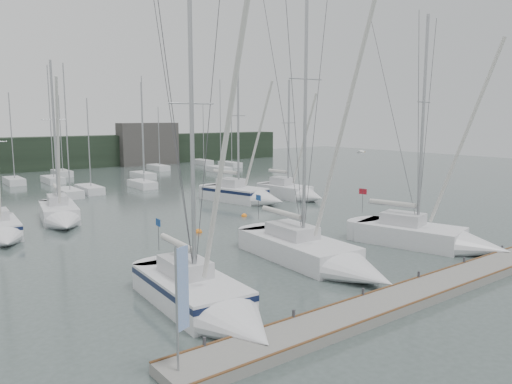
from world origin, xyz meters
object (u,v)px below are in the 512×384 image
Objects in this scene: sailboat_near_center at (325,259)px; dock_banner at (181,296)px; buoy_a at (199,232)px; sailboat_mid_d at (248,196)px; buoy_b at (244,216)px; sailboat_mid_b at (61,216)px; sailboat_near_right at (441,240)px; sailboat_near_left at (210,303)px; sailboat_mid_e at (296,193)px; sailboat_mid_a at (1,232)px.

sailboat_near_center is 4.37× the size of dock_banner.
buoy_a is 0.14× the size of dock_banner.
dock_banner is at bearing -143.74° from sailboat_mid_d.
sailboat_mid_b is at bearing 154.70° from buoy_b.
sailboat_near_right is 1.11× the size of sailboat_mid_d.
sailboat_mid_d is (0.38, 20.60, 0.09)m from sailboat_near_right.
sailboat_near_left is at bearing -129.69° from buoy_b.
dock_banner is at bearing -142.69° from sailboat_mid_e.
sailboat_near_right is 20.70m from dock_banner.
buoy_b is at bearing 88.05° from sailboat_near_right.
sailboat_mid_b is 0.96× the size of sailboat_mid_d.
dock_banner is at bearing -151.28° from sailboat_near_center.
sailboat_near_center is at bearing -49.83° from sailboat_mid_a.
sailboat_near_center reaches higher than sailboat_near_left.
dock_banner is (-3.71, -25.61, 2.13)m from sailboat_mid_b.
sailboat_near_left is 15.04m from buoy_a.
sailboat_mid_a is 0.82× the size of sailboat_mid_b.
sailboat_mid_b is 25.96m from dock_banner.
sailboat_near_left reaches higher than buoy_b.
buoy_a is (11.45, -5.94, -0.56)m from sailboat_mid_a.
sailboat_near_right is 31.61× the size of buoy_b.
sailboat_mid_b is 3.34× the size of dock_banner.
sailboat_mid_b is (-7.90, 20.14, 0.02)m from sailboat_near_center.
sailboat_mid_d reaches higher than buoy_a.
buoy_a is (-10.01, -7.84, -0.67)m from sailboat_mid_d.
buoy_b is (4.85, 14.12, -0.56)m from sailboat_near_center.
sailboat_near_center is 32.24× the size of buoy_a.
sailboat_near_right reaches higher than sailboat_mid_b.
dock_banner is (-25.46, -23.40, 2.10)m from sailboat_mid_e.
sailboat_near_center is 1.60× the size of sailboat_mid_a.
sailboat_near_center is at bearing 4.11° from dock_banner.
sailboat_mid_a is 21.54m from sailboat_mid_d.
sailboat_near_left is 20.65m from buoy_b.
sailboat_mid_a is 26.36m from sailboat_mid_e.
sailboat_mid_b is 27.25× the size of buoy_b.
sailboat_near_center reaches higher than sailboat_mid_a.
sailboat_mid_e is at bearing 23.67° from buoy_a.
sailboat_mid_b is 16.87m from sailboat_mid_d.
sailboat_near_left is at bearing -164.52° from sailboat_near_center.
sailboat_mid_d is at bearing 68.56° from sailboat_near_center.
sailboat_mid_d is (16.84, -0.91, 0.09)m from sailboat_mid_b.
buoy_a is at bearing 64.79° from sailboat_near_left.
buoy_a is (6.84, -8.75, -0.58)m from sailboat_mid_b.
sailboat_near_center is 1.38× the size of sailboat_mid_e.
sailboat_mid_a is 12.91m from buoy_a.
sailboat_mid_a is at bearing 122.98° from sailboat_near_right.
buoy_b is (-3.71, 15.49, -0.58)m from sailboat_near_right.
dock_banner is (-11.61, -5.47, 2.15)m from sailboat_near_center.
sailboat_mid_a is 17.67m from buoy_b.
sailboat_mid_e is at bearing 5.66° from sailboat_mid_a.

